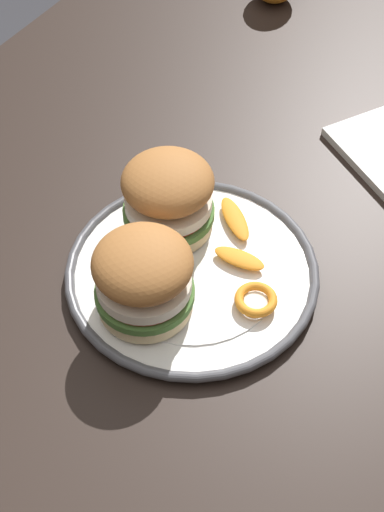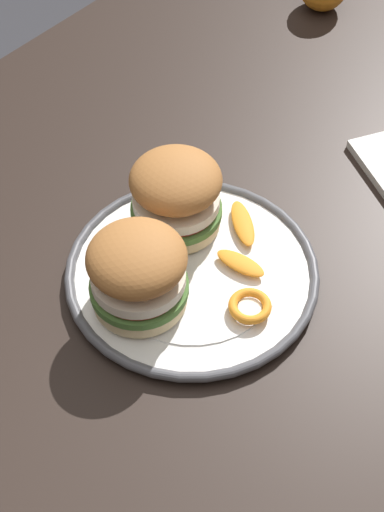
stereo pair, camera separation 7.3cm
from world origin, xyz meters
name	(u,v)px [view 1 (the left image)]	position (x,y,z in m)	size (l,w,h in m)	color
dining_table	(199,343)	(0.00, 0.00, 0.64)	(1.43, 1.07, 0.72)	black
dinner_plate	(192,272)	(0.03, 0.03, 0.72)	(0.30, 0.30, 0.02)	white
sandwich_half_left	(143,277)	(-0.04, 0.05, 0.78)	(0.14, 0.14, 0.10)	beige
sandwich_half_right	(168,196)	(0.08, 0.09, 0.78)	(0.15, 0.15, 0.10)	beige
orange_peel_curled	(256,300)	(0.03, -0.06, 0.74)	(0.06, 0.06, 0.01)	orange
orange_peel_strip_long	(235,219)	(0.12, 0.02, 0.74)	(0.07, 0.07, 0.01)	orange
orange_peel_strip_short	(239,258)	(0.07, -0.01, 0.74)	(0.03, 0.07, 0.01)	orange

